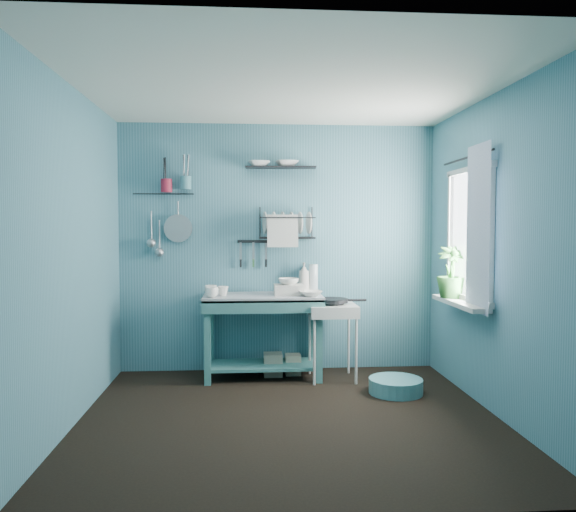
{
  "coord_description": "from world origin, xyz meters",
  "views": [
    {
      "loc": [
        -0.32,
        -4.21,
        1.47
      ],
      "look_at": [
        0.05,
        0.85,
        1.2
      ],
      "focal_mm": 35.0,
      "sensor_mm": 36.0,
      "label": 1
    }
  ],
  "objects": [
    {
      "name": "upper_shelf",
      "position": [
        0.02,
        1.4,
        2.06
      ],
      "size": [
        0.71,
        0.22,
        0.01
      ],
      "primitive_type": "cube",
      "rotation": [
        0.0,
        0.0,
        -0.06
      ],
      "color": "black",
      "rests_on": "wall_back"
    },
    {
      "name": "windowsill",
      "position": [
        1.5,
        0.45,
        0.81
      ],
      "size": [
        0.16,
        0.95,
        0.04
      ],
      "primitive_type": "cube",
      "color": "beige",
      "rests_on": "wall_right"
    },
    {
      "name": "storage_tin_large",
      "position": [
        -0.07,
        1.24,
        0.11
      ],
      "size": [
        0.18,
        0.18,
        0.22
      ],
      "primitive_type": "cube",
      "color": "gray",
      "rests_on": "floor"
    },
    {
      "name": "utensil_cup_magenta",
      "position": [
        -1.11,
        1.42,
        1.87
      ],
      "size": [
        0.11,
        0.11,
        0.13
      ],
      "primitive_type": "cylinder",
      "color": "maroon",
      "rests_on": "wall_back"
    },
    {
      "name": "shelf_bowl_left",
      "position": [
        -0.2,
        1.4,
        2.02
      ],
      "size": [
        0.24,
        0.24,
        0.05
      ],
      "primitive_type": "imported",
      "rotation": [
        0.0,
        0.0,
        0.13
      ],
      "color": "white",
      "rests_on": "upper_shelf"
    },
    {
      "name": "hotplate_stand",
      "position": [
        0.49,
        1.08,
        0.36
      ],
      "size": [
        0.52,
        0.52,
        0.72
      ],
      "primitive_type": "cube",
      "rotation": [
        0.0,
        0.0,
        -0.17
      ],
      "color": "beige",
      "rests_on": "floor"
    },
    {
      "name": "wash_tub",
      "position": [
        0.08,
        1.17,
        0.86
      ],
      "size": [
        0.28,
        0.22,
        0.1
      ],
      "primitive_type": "cube",
      "color": "beige",
      "rests_on": "work_counter"
    },
    {
      "name": "curtain_rod",
      "position": [
        1.54,
        0.45,
        2.05
      ],
      "size": [
        0.02,
        1.05,
        0.02
      ],
      "primitive_type": "cylinder",
      "rotation": [
        1.57,
        0.0,
        0.0
      ],
      "color": "black",
      "rests_on": "wall_right"
    },
    {
      "name": "dish_rack",
      "position": [
        0.08,
        1.37,
        1.5
      ],
      "size": [
        0.55,
        0.24,
        0.32
      ],
      "primitive_type": "cube",
      "rotation": [
        0.0,
        0.0,
        -0.0
      ],
      "color": "black",
      "rests_on": "wall_back"
    },
    {
      "name": "wall_back",
      "position": [
        0.0,
        1.5,
        1.25
      ],
      "size": [
        3.2,
        0.0,
        3.2
      ],
      "primitive_type": "plane",
      "rotation": [
        1.57,
        0.0,
        0.0
      ],
      "color": "#3D6F7E",
      "rests_on": "ground"
    },
    {
      "name": "hook_rail",
      "position": [
        -1.15,
        1.47,
        1.79
      ],
      "size": [
        0.6,
        0.01,
        0.01
      ],
      "primitive_type": "cylinder",
      "rotation": [
        0.0,
        1.57,
        0.0
      ],
      "color": "black",
      "rests_on": "wall_back"
    },
    {
      "name": "ladle_inner",
      "position": [
        -1.19,
        1.46,
        1.38
      ],
      "size": [
        0.01,
        0.01,
        0.3
      ],
      "primitive_type": "cylinder",
      "color": "#9A9DA1",
      "rests_on": "wall_back"
    },
    {
      "name": "floor",
      "position": [
        0.0,
        0.0,
        0.0
      ],
      "size": [
        3.2,
        3.2,
        0.0
      ],
      "primitive_type": "plane",
      "color": "black",
      "rests_on": "ground"
    },
    {
      "name": "wall_right",
      "position": [
        1.6,
        0.0,
        1.25
      ],
      "size": [
        0.0,
        3.0,
        3.0
      ],
      "primitive_type": "plane",
      "rotation": [
        1.57,
        0.0,
        -1.57
      ],
      "color": "#3D6F7E",
      "rests_on": "ground"
    },
    {
      "name": "ceiling",
      "position": [
        0.0,
        0.0,
        2.5
      ],
      "size": [
        3.2,
        3.2,
        0.0
      ],
      "primitive_type": "plane",
      "rotation": [
        3.14,
        0.0,
        0.0
      ],
      "color": "silver",
      "rests_on": "ground"
    },
    {
      "name": "mug_mid",
      "position": [
        -0.55,
        1.13,
        0.85
      ],
      "size": [
        0.14,
        0.14,
        0.09
      ],
      "primitive_type": "imported",
      "rotation": [
        0.0,
        0.0,
        0.52
      ],
      "color": "white",
      "rests_on": "work_counter"
    },
    {
      "name": "floor_basin",
      "position": [
        0.98,
        0.57,
        0.07
      ],
      "size": [
        0.47,
        0.47,
        0.13
      ],
      "primitive_type": "cylinder",
      "color": "teal",
      "rests_on": "floor"
    },
    {
      "name": "ladle_outer",
      "position": [
        -1.27,
        1.46,
        1.47
      ],
      "size": [
        0.01,
        0.01,
        0.3
      ],
      "primitive_type": "cylinder",
      "color": "#9A9DA1",
      "rests_on": "wall_back"
    },
    {
      "name": "window_glass",
      "position": [
        1.59,
        0.45,
        1.4
      ],
      "size": [
        0.0,
        1.1,
        1.1
      ],
      "primitive_type": "plane",
      "rotation": [
        1.57,
        0.0,
        1.57
      ],
      "color": "white",
      "rests_on": "wall_right"
    },
    {
      "name": "knife_strip",
      "position": [
        -0.26,
        1.47,
        1.32
      ],
      "size": [
        0.32,
        0.06,
        0.03
      ],
      "primitive_type": "cube",
      "rotation": [
        0.0,
        0.0,
        -0.14
      ],
      "color": "black",
      "rests_on": "wall_back"
    },
    {
      "name": "frying_pan",
      "position": [
        0.49,
        1.08,
        0.76
      ],
      "size": [
        0.3,
        0.3,
        0.03
      ],
      "primitive_type": "cylinder",
      "color": "black",
      "rests_on": "hotplate_stand"
    },
    {
      "name": "storage_tin_small",
      "position": [
        0.13,
        1.27,
        0.1
      ],
      "size": [
        0.15,
        0.15,
        0.2
      ],
      "primitive_type": "cube",
      "color": "gray",
      "rests_on": "floor"
    },
    {
      "name": "counter_bowl",
      "position": [
        0.28,
        1.04,
        0.83
      ],
      "size": [
        0.22,
        0.22,
        0.05
      ],
      "primitive_type": "imported",
      "color": "white",
      "rests_on": "work_counter"
    },
    {
      "name": "soap_bottle",
      "position": [
        0.25,
        1.39,
        0.96
      ],
      "size": [
        0.11,
        0.12,
        0.3
      ],
      "primitive_type": "imported",
      "color": "beige",
      "rests_on": "work_counter"
    },
    {
      "name": "work_counter",
      "position": [
        -0.17,
        1.19,
        0.4
      ],
      "size": [
        1.21,
        0.74,
        0.81
      ],
      "primitive_type": "cube",
      "rotation": [
        0.0,
        0.0,
        -0.16
      ],
      "color": "#346D6C",
      "rests_on": "floor"
    },
    {
      "name": "wall_left",
      "position": [
        -1.6,
        0.0,
        1.25
      ],
      "size": [
        0.0,
        3.0,
        3.0
      ],
      "primitive_type": "plane",
      "rotation": [
        1.57,
        0.0,
        1.57
      ],
      "color": "#3D6F7E",
      "rests_on": "ground"
    },
    {
      "name": "potted_plant",
      "position": [
        1.5,
        0.66,
        1.06
      ],
      "size": [
        0.28,
        0.28,
        0.46
      ],
      "primitive_type": "imported",
      "rotation": [
        0.0,
        0.0,
        -0.1
      ],
      "color": "#2A6528",
      "rests_on": "windowsill"
    },
    {
      "name": "utensil_cup_teal",
      "position": [
        -0.92,
        1.42,
        1.9
      ],
      "size": [
        0.11,
        0.11,
        0.13
      ],
      "primitive_type": "cylinder",
      "color": "teal",
      "rests_on": "wall_back"
    },
    {
      "name": "shelf_bowl_right",
      "position": [
        0.08,
        1.4,
        2.09
      ],
      "size": [
        0.25,
        0.25,
        0.06
      ],
      "primitive_type": "imported",
      "rotation": [
        0.0,
        0.0,
        0.09
      ],
      "color": "white",
      "rests_on": "upper_shelf"
    },
    {
      "name": "mug_right",
      "position": [
        -0.67,
        1.19,
        0.86
      ],
      "size": [
        0.17,
        0.17,
        0.1
      ],
      "primitive_type": "imported",
      "rotation": [
        0.0,
        0.0,
        1.05
      ],
      "color": "white",
      "rests_on": "work_counter"
    },
    {
      "name": "curtain",
      "position": [
        1.52,
        0.15,
        1.45
      ],
      "size": [
        0.0,
        1.35,
        1.35
      ],
      "primitive_type": "plane",
      "rotation": [
        1.57,
        0.0,
        1.57
      ],
      "color": "silver",
      "rests_on": "wall_right"
    },
    {
      "name": "tub_bowl",
      "position": [
        0.08,
        1.17,
        0.94
      ],
      "size": [
        0.2,
        0.19,
        0.06
      ],
      "primitive_type": "imported",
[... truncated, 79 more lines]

